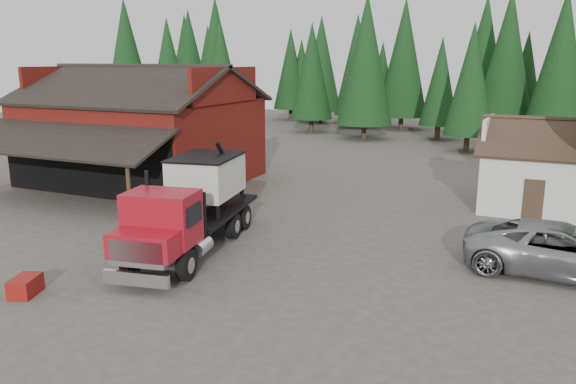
% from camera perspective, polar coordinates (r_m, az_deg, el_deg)
% --- Properties ---
extents(ground, '(120.00, 120.00, 0.00)m').
position_cam_1_polar(ground, '(22.53, -8.06, -6.02)').
color(ground, '#4C443C').
rests_on(ground, ground).
extents(red_barn, '(12.80, 13.63, 7.18)m').
position_cam_1_polar(red_barn, '(36.09, -14.61, 5.36)').
color(red_barn, maroon).
rests_on(red_barn, ground).
extents(farmhouse, '(8.60, 6.42, 4.65)m').
position_cam_1_polar(farmhouse, '(31.42, 26.60, 1.35)').
color(farmhouse, silver).
rests_on(farmhouse, ground).
extents(conifer_backdrop, '(76.00, 16.00, 16.00)m').
position_cam_1_polar(conifer_backdrop, '(61.42, 13.46, 6.00)').
color(conifer_backdrop, black).
rests_on(conifer_backdrop, ground).
extents(near_pine_a, '(4.40, 4.40, 11.40)m').
position_cam_1_polar(near_pine_a, '(56.85, -12.04, 11.98)').
color(near_pine_a, '#382619').
rests_on(near_pine_a, ground).
extents(near_pine_b, '(3.96, 3.96, 10.40)m').
position_cam_1_polar(near_pine_b, '(48.21, 18.12, 10.84)').
color(near_pine_b, '#382619').
rests_on(near_pine_b, ground).
extents(near_pine_d, '(5.28, 5.28, 13.40)m').
position_cam_1_polar(near_pine_d, '(54.15, 7.93, 13.15)').
color(near_pine_d, '#382619').
rests_on(near_pine_d, ground).
extents(feed_truck, '(4.01, 9.40, 4.12)m').
position_cam_1_polar(feed_truck, '(22.31, -9.70, -1.12)').
color(feed_truck, black).
rests_on(feed_truck, ground).
extents(silver_car, '(6.69, 3.31, 1.82)m').
position_cam_1_polar(silver_car, '(21.88, 26.14, -5.37)').
color(silver_car, '#96989D').
rests_on(silver_car, ground).
extents(equip_box, '(1.03, 1.27, 0.60)m').
position_cam_1_polar(equip_box, '(20.17, -25.11, -8.64)').
color(equip_box, maroon).
rests_on(equip_box, ground).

